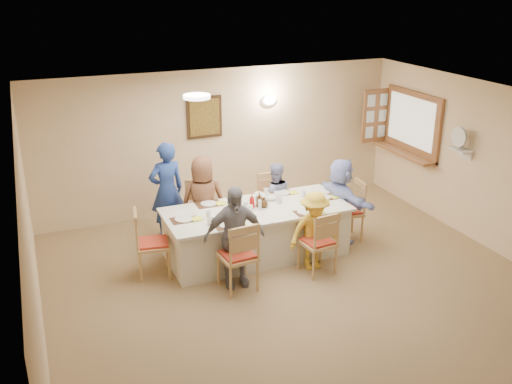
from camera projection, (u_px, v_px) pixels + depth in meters
name	position (u px, v px, depth m)	size (l,w,h in m)	color
ground	(311.00, 301.00, 7.40)	(7.00, 7.00, 0.00)	#99784E
room_walls	(316.00, 192.00, 6.86)	(7.00, 7.00, 7.00)	beige
wall_picture	(204.00, 117.00, 9.68)	(0.62, 0.05, 0.72)	#3F2716
wall_sconce	(270.00, 100.00, 10.02)	(0.26, 0.09, 0.18)	white
ceiling_light	(197.00, 97.00, 7.46)	(0.36, 0.36, 0.05)	white
serving_hatch	(412.00, 124.00, 10.09)	(0.06, 1.50, 1.15)	brown
hatch_sill	(404.00, 153.00, 10.23)	(0.30, 1.50, 0.05)	brown
shutter_door	(376.00, 116.00, 10.65)	(0.55, 0.04, 1.00)	brown
fan_shelf	(461.00, 150.00, 8.93)	(0.22, 0.36, 0.03)	white
desk_fan	(460.00, 141.00, 8.86)	(0.30, 0.30, 0.28)	#A5A5A8
dining_table	(256.00, 232.00, 8.48)	(2.71, 1.15, 0.76)	beige
chair_back_left	(202.00, 212.00, 8.92)	(0.47, 0.47, 0.97)	tan
chair_back_right	(271.00, 203.00, 9.36)	(0.44, 0.44, 0.93)	tan
chair_front_left	(238.00, 255.00, 7.54)	(0.48, 0.48, 1.00)	tan
chair_front_right	(318.00, 241.00, 7.97)	(0.46, 0.46, 0.95)	tan
chair_left_end	(153.00, 243.00, 7.89)	(0.47, 0.47, 0.98)	tan
chair_right_end	(347.00, 210.00, 9.00)	(0.46, 0.46, 0.97)	tan
diner_back_left	(203.00, 201.00, 8.74)	(0.75, 0.54, 1.42)	brown
diner_back_right	(275.00, 198.00, 9.21)	(0.64, 0.54, 1.18)	#9092C2
diner_front_left	(234.00, 236.00, 7.57)	(0.86, 0.42, 1.42)	gray
diner_front_right	(314.00, 231.00, 8.04)	(0.76, 0.44, 1.16)	yellow
diner_right_end	(340.00, 200.00, 8.89)	(0.54, 1.29, 1.35)	#A8B8FF
caregiver	(167.00, 191.00, 8.96)	(0.63, 0.46, 1.58)	#254195
placemat_fl	(228.00, 226.00, 7.77)	(0.36, 0.26, 0.01)	#472B19
plate_fl	(228.00, 225.00, 7.77)	(0.23, 0.23, 0.01)	white
napkin_fl	(241.00, 224.00, 7.79)	(0.14, 0.14, 0.01)	#EBFB34
placemat_fr	(306.00, 212.00, 8.20)	(0.32, 0.24, 0.01)	#472B19
plate_fr	(306.00, 212.00, 8.20)	(0.26, 0.26, 0.02)	white
napkin_fr	(319.00, 211.00, 8.22)	(0.15, 0.15, 0.01)	#EBFB34
placemat_bl	(209.00, 204.00, 8.50)	(0.37, 0.28, 0.01)	#472B19
plate_bl	(208.00, 204.00, 8.49)	(0.24, 0.24, 0.01)	white
napkin_bl	(221.00, 203.00, 8.52)	(0.15, 0.15, 0.01)	#EBFB34
placemat_br	(281.00, 193.00, 8.92)	(0.33, 0.25, 0.01)	#472B19
plate_br	(282.00, 193.00, 8.92)	(0.25, 0.25, 0.02)	white
napkin_br	(293.00, 192.00, 8.94)	(0.14, 0.14, 0.01)	#EBFB34
placemat_le	(184.00, 220.00, 7.96)	(0.35, 0.26, 0.01)	#472B19
plate_le	(184.00, 219.00, 7.95)	(0.25, 0.25, 0.02)	white
napkin_le	(197.00, 219.00, 7.97)	(0.15, 0.15, 0.01)	#EBFB34
placemat_re	(324.00, 198.00, 8.75)	(0.36, 0.27, 0.01)	#472B19
plate_re	(324.00, 197.00, 8.74)	(0.22, 0.22, 0.01)	white
napkin_re	(336.00, 197.00, 8.77)	(0.14, 0.14, 0.01)	#EBFB34
teacup_a	(211.00, 221.00, 7.80)	(0.14, 0.14, 0.09)	white
teacup_b	(266.00, 191.00, 8.92)	(0.09, 0.09, 0.08)	white
bowl_a	(246.00, 216.00, 8.03)	(0.26, 0.26, 0.05)	white
bowl_b	(271.00, 198.00, 8.67)	(0.22, 0.22, 0.06)	white
condiment_ketchup	(252.00, 201.00, 8.33)	(0.11, 0.11, 0.22)	#B30F0F
condiment_brown	(259.00, 199.00, 8.39)	(0.12, 0.12, 0.22)	#3C2410
condiment_malt	(264.00, 202.00, 8.36)	(0.16, 0.16, 0.16)	#3C2410
drinking_glass	(246.00, 205.00, 8.32)	(0.07, 0.07, 0.11)	silver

